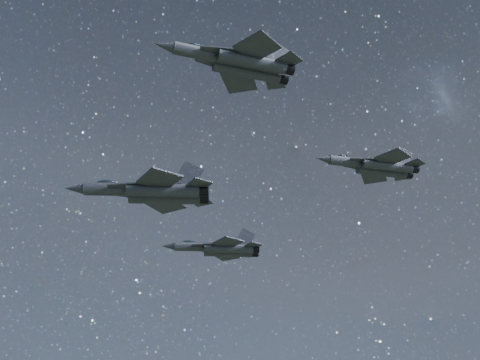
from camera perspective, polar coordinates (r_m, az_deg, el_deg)
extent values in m
cylinder|color=#2E313A|center=(75.79, -12.46, -0.92)|extent=(8.44, 2.38, 1.76)
cone|color=#2E313A|center=(76.97, -16.42, -0.84)|extent=(2.81, 1.77, 1.58)
ellipsoid|color=#19242E|center=(76.42, -13.40, -0.34)|extent=(2.76, 1.38, 0.87)
cube|color=#2E313A|center=(74.91, -8.06, -1.05)|extent=(9.33, 2.38, 1.46)
cylinder|color=#2E313A|center=(73.64, -7.82, -1.03)|extent=(9.56, 2.46, 1.76)
cylinder|color=#2E313A|center=(75.66, -7.67, -1.77)|extent=(9.56, 2.46, 1.76)
cylinder|color=black|center=(73.28, -3.79, -1.10)|extent=(1.58, 1.73, 1.62)
cylinder|color=black|center=(75.32, -3.75, -1.84)|extent=(1.58, 1.73, 1.62)
cube|color=#2E313A|center=(74.04, -11.12, -0.53)|extent=(5.97, 2.74, 0.14)
cube|color=#2E313A|center=(76.74, -10.81, -1.54)|extent=(5.96, 1.91, 0.14)
cube|color=#2E313A|center=(71.35, -8.17, 0.09)|extent=(6.04, 6.27, 0.23)
cube|color=#2E313A|center=(78.22, -7.66, -2.46)|extent=(6.31, 6.43, 0.23)
cube|color=#2E313A|center=(72.08, -4.17, -0.42)|extent=(3.55, 3.66, 0.17)
cube|color=#2E313A|center=(76.75, -4.06, -2.15)|extent=(3.73, 3.78, 0.17)
cube|color=#2E313A|center=(74.07, -5.22, 0.51)|extent=(3.89, 0.79, 4.01)
cube|color=#2E313A|center=(76.58, -5.13, -0.46)|extent=(3.92, 0.58, 4.01)
cylinder|color=#2E313A|center=(92.94, -4.48, -6.78)|extent=(7.07, 1.76, 1.48)
cone|color=#2E313A|center=(93.10, -7.30, -6.68)|extent=(2.33, 1.42, 1.33)
ellipsoid|color=#19242E|center=(93.21, -5.17, -6.35)|extent=(2.29, 1.09, 0.73)
cube|color=#2E313A|center=(93.00, -1.43, -6.90)|extent=(7.82, 1.73, 1.23)
cylinder|color=#2E313A|center=(91.98, -1.16, -6.96)|extent=(8.02, 1.80, 1.48)
cylinder|color=#2E313A|center=(93.77, -1.23, -7.35)|extent=(8.02, 1.80, 1.48)
cylinder|color=black|center=(92.29, 1.56, -7.02)|extent=(1.29, 1.41, 1.37)
cylinder|color=black|center=(94.07, 1.45, -7.41)|extent=(1.29, 1.41, 1.37)
cube|color=#2E313A|center=(91.70, -3.41, -6.61)|extent=(5.04, 2.15, 0.11)
cube|color=#2E313A|center=(94.10, -3.44, -7.15)|extent=(5.03, 1.78, 0.11)
cube|color=#2E313A|center=(89.91, -1.21, -6.35)|extent=(5.15, 5.33, 0.19)
cube|color=#2E313A|center=(95.96, -1.41, -7.69)|extent=(5.27, 5.40, 0.19)
cube|color=#2E313A|center=(91.17, 1.40, -6.64)|extent=(3.03, 3.11, 0.14)
cube|color=#2E313A|center=(95.25, 1.15, -7.55)|extent=(3.11, 3.17, 0.14)
cube|color=#2E313A|center=(92.56, 0.56, -5.90)|extent=(3.29, 0.55, 3.37)
cube|color=#2E313A|center=(94.77, 0.45, -6.41)|extent=(3.30, 0.45, 3.37)
cylinder|color=#2E313A|center=(57.96, -3.64, 12.67)|extent=(6.47, 2.56, 1.33)
cone|color=#2E313A|center=(57.38, -7.72, 13.38)|extent=(2.25, 1.58, 1.20)
ellipsoid|color=#19242E|center=(58.20, -4.63, 13.33)|extent=(2.17, 1.28, 0.66)
cube|color=#2E313A|center=(58.87, 0.64, 11.82)|extent=(7.13, 2.64, 1.11)
cylinder|color=#2E313A|center=(58.09, 1.24, 11.96)|extent=(7.31, 2.72, 1.33)
cylinder|color=#2E313A|center=(59.36, 0.70, 10.97)|extent=(7.31, 2.72, 1.33)
cylinder|color=black|center=(59.22, 4.92, 11.19)|extent=(1.33, 1.43, 1.23)
cylinder|color=black|center=(60.47, 4.30, 10.24)|extent=(1.33, 1.43, 1.23)
cube|color=#2E313A|center=(57.32, -1.82, 13.01)|extent=(4.45, 0.97, 0.10)
cube|color=#2E313A|center=(59.05, -2.46, 11.63)|extent=(4.47, 2.56, 0.10)
cube|color=#2E313A|center=(56.66, 1.76, 13.36)|extent=(4.89, 4.91, 0.17)
cube|color=#2E313A|center=(60.97, -0.08, 10.00)|extent=(4.34, 4.59, 0.17)
cube|color=#2E313A|center=(58.42, 5.01, 12.02)|extent=(2.89, 2.91, 0.13)
cube|color=#2E313A|center=(61.29, 3.60, 9.84)|extent=(2.55, 2.66, 0.13)
cube|color=#2E313A|center=(59.64, 3.61, 12.82)|extent=(2.98, 0.53, 3.05)
cube|color=#2E313A|center=(61.18, 2.88, 11.61)|extent=(2.89, 0.95, 3.05)
cylinder|color=#2E313A|center=(78.13, 11.26, 1.80)|extent=(6.48, 2.04, 1.34)
cone|color=#2E313A|center=(76.66, 8.42, 2.14)|extent=(2.19, 1.43, 1.21)
ellipsoid|color=#19242E|center=(78.05, 10.52, 2.30)|extent=(2.14, 1.13, 0.66)
cube|color=#2E313A|center=(79.92, 14.21, 1.41)|extent=(7.16, 2.07, 1.12)
cylinder|color=#2E313A|center=(79.22, 14.73, 1.42)|extent=(7.34, 2.14, 1.34)
cylinder|color=#2E313A|center=(80.56, 14.20, 0.85)|extent=(7.34, 2.14, 1.34)
cylinder|color=black|center=(81.03, 17.23, 1.11)|extent=(1.25, 1.36, 1.24)
cylinder|color=black|center=(82.34, 16.67, 0.56)|extent=(1.25, 1.36, 1.24)
cube|color=#2E313A|center=(77.77, 12.64, 2.00)|extent=(4.54, 1.31, 0.10)
cube|color=#2E313A|center=(79.61, 11.96, 1.21)|extent=(4.56, 2.24, 0.10)
cube|color=#2E313A|center=(77.64, 15.27, 2.25)|extent=(4.86, 4.93, 0.17)
cube|color=#2E313A|center=(82.20, 13.46, 0.32)|extent=(4.55, 4.75, 0.17)
cube|color=#2E313A|center=(80.10, 17.38, 1.61)|extent=(2.87, 2.91, 0.13)
cube|color=#2E313A|center=(83.12, 16.09, 0.34)|extent=(2.68, 2.77, 0.13)
cube|color=#2E313A|center=(80.94, 16.24, 2.31)|extent=(3.00, 0.47, 3.07)
cube|color=#2E313A|center=(82.57, 15.56, 1.61)|extent=(2.96, 0.71, 3.07)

